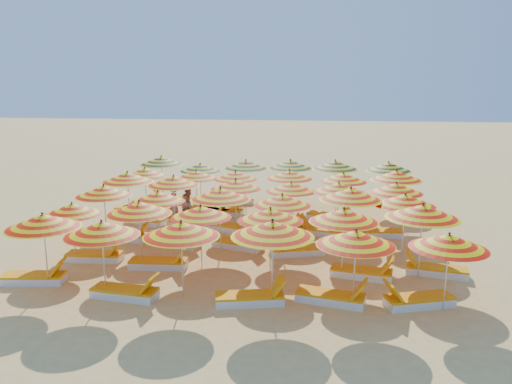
# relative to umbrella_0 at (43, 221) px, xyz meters

# --- Properties ---
(ground) EXTENTS (120.00, 120.00, 0.00)m
(ground) POSITION_rel_umbrella_0_xyz_m (4.95, 4.94, -1.83)
(ground) COLOR #EFC36A
(ground) RESTS_ON ground
(umbrella_0) EXTENTS (2.45, 2.45, 2.08)m
(umbrella_0) POSITION_rel_umbrella_0_xyz_m (0.00, 0.00, 0.00)
(umbrella_0) COLOR silver
(umbrella_0) RESTS_ON ground
(umbrella_1) EXTENTS (2.38, 2.38, 2.03)m
(umbrella_1) POSITION_rel_umbrella_0_xyz_m (1.78, -0.32, -0.04)
(umbrella_1) COLOR silver
(umbrella_1) RESTS_ON ground
(umbrella_2) EXTENTS (2.23, 2.23, 2.07)m
(umbrella_2) POSITION_rel_umbrella_0_xyz_m (3.82, -0.20, -0.01)
(umbrella_2) COLOR silver
(umbrella_2) RESTS_ON ground
(umbrella_3) EXTENTS (2.38, 2.38, 2.18)m
(umbrella_3) POSITION_rel_umbrella_0_xyz_m (6.11, -0.21, 0.09)
(umbrella_3) COLOR silver
(umbrella_3) RESTS_ON ground
(umbrella_4) EXTENTS (2.41, 2.41, 2.02)m
(umbrella_4) POSITION_rel_umbrella_0_xyz_m (8.11, -0.23, -0.05)
(umbrella_4) COLOR silver
(umbrella_4) RESTS_ON ground
(umbrella_5) EXTENTS (1.92, 1.92, 1.96)m
(umbrella_5) POSITION_rel_umbrella_0_xyz_m (10.29, -0.05, -0.11)
(umbrella_5) COLOR silver
(umbrella_5) RESTS_ON ground
(umbrella_6) EXTENTS (1.80, 1.80, 1.89)m
(umbrella_6) POSITION_rel_umbrella_0_xyz_m (-0.22, 1.96, -0.17)
(umbrella_6) COLOR silver
(umbrella_6) RESTS_ON ground
(umbrella_7) EXTENTS (2.55, 2.55, 2.05)m
(umbrella_7) POSITION_rel_umbrella_0_xyz_m (1.95, 1.85, -0.03)
(umbrella_7) COLOR silver
(umbrella_7) RESTS_ON ground
(umbrella_8) EXTENTS (2.35, 2.35, 1.94)m
(umbrella_8) POSITION_rel_umbrella_0_xyz_m (3.78, 1.98, -0.12)
(umbrella_8) COLOR silver
(umbrella_8) RESTS_ON ground
(umbrella_9) EXTENTS (2.22, 2.22, 1.99)m
(umbrella_9) POSITION_rel_umbrella_0_xyz_m (5.86, 1.74, -0.08)
(umbrella_9) COLOR silver
(umbrella_9) RESTS_ON ground
(umbrella_10) EXTENTS (2.34, 2.34, 2.06)m
(umbrella_10) POSITION_rel_umbrella_0_xyz_m (7.90, 1.72, -0.02)
(umbrella_10) COLOR silver
(umbrella_10) RESTS_ON ground
(umbrella_11) EXTENTS (2.07, 2.07, 2.18)m
(umbrella_11) POSITION_rel_umbrella_0_xyz_m (10.07, 2.04, 0.09)
(umbrella_11) COLOR silver
(umbrella_11) RESTS_ON ground
(umbrella_12) EXTENTS (2.01, 2.01, 2.05)m
(umbrella_12) POSITION_rel_umbrella_0_xyz_m (-0.11, 4.00, -0.03)
(umbrella_12) COLOR silver
(umbrella_12) RESTS_ON ground
(umbrella_13) EXTENTS (2.37, 2.37, 1.92)m
(umbrella_13) POSITION_rel_umbrella_0_xyz_m (1.85, 3.85, -0.14)
(umbrella_13) COLOR silver
(umbrella_13) RESTS_ON ground
(umbrella_14) EXTENTS (2.50, 2.50, 2.13)m
(umbrella_14) POSITION_rel_umbrella_0_xyz_m (4.00, 3.75, 0.04)
(umbrella_14) COLOR silver
(umbrella_14) RESTS_ON ground
(umbrella_15) EXTENTS (2.36, 2.36, 1.96)m
(umbrella_15) POSITION_rel_umbrella_0_xyz_m (6.03, 3.75, -0.10)
(umbrella_15) COLOR silver
(umbrella_15) RESTS_ON ground
(umbrella_16) EXTENTS (2.52, 2.52, 2.17)m
(umbrella_16) POSITION_rel_umbrella_0_xyz_m (8.21, 4.10, 0.08)
(umbrella_16) COLOR silver
(umbrella_16) RESTS_ON ground
(umbrella_17) EXTENTS (2.25, 2.25, 2.05)m
(umbrella_17) POSITION_rel_umbrella_0_xyz_m (9.89, 3.93, -0.03)
(umbrella_17) COLOR silver
(umbrella_17) RESTS_ON ground
(umbrella_18) EXTENTS (2.55, 2.55, 2.14)m
(umbrella_18) POSITION_rel_umbrella_0_xyz_m (-0.12, 6.15, 0.05)
(umbrella_18) COLOR silver
(umbrella_18) RESTS_ON ground
(umbrella_19) EXTENTS (2.42, 2.42, 2.07)m
(umbrella_19) POSITION_rel_umbrella_0_xyz_m (1.74, 6.02, -0.01)
(umbrella_19) COLOR silver
(umbrella_19) RESTS_ON ground
(umbrella_20) EXTENTS (2.39, 2.39, 1.98)m
(umbrella_20) POSITION_rel_umbrella_0_xyz_m (4.11, 6.03, -0.09)
(umbrella_20) COLOR silver
(umbrella_20) RESTS_ON ground
(umbrella_21) EXTENTS (2.04, 2.04, 1.95)m
(umbrella_21) POSITION_rel_umbrella_0_xyz_m (6.17, 5.94, -0.11)
(umbrella_21) COLOR silver
(umbrella_21) RESTS_ON ground
(umbrella_22) EXTENTS (2.35, 2.35, 1.99)m
(umbrella_22) POSITION_rel_umbrella_0_xyz_m (7.88, 5.90, -0.08)
(umbrella_22) COLOR silver
(umbrella_22) RESTS_ON ground
(umbrella_23) EXTENTS (2.12, 2.12, 2.01)m
(umbrella_23) POSITION_rel_umbrella_0_xyz_m (9.90, 5.98, -0.07)
(umbrella_23) COLOR silver
(umbrella_23) RESTS_ON ground
(umbrella_24) EXTENTS (2.34, 2.34, 2.01)m
(umbrella_24) POSITION_rel_umbrella_0_xyz_m (-0.08, 7.94, -0.06)
(umbrella_24) COLOR silver
(umbrella_24) RESTS_ON ground
(umbrella_25) EXTENTS (2.15, 2.15, 1.90)m
(umbrella_25) POSITION_rel_umbrella_0_xyz_m (2.04, 8.23, -0.16)
(umbrella_25) COLOR silver
(umbrella_25) RESTS_ON ground
(umbrella_26) EXTENTS (2.06, 2.06, 1.92)m
(umbrella_26) POSITION_rel_umbrella_0_xyz_m (3.72, 8.20, -0.14)
(umbrella_26) COLOR silver
(umbrella_26) RESTS_ON ground
(umbrella_27) EXTENTS (2.32, 2.32, 2.01)m
(umbrella_27) POSITION_rel_umbrella_0_xyz_m (5.96, 8.16, -0.06)
(umbrella_27) COLOR silver
(umbrella_27) RESTS_ON ground
(umbrella_28) EXTENTS (2.35, 2.35, 1.99)m
(umbrella_28) POSITION_rel_umbrella_0_xyz_m (8.12, 7.93, -0.08)
(umbrella_28) COLOR silver
(umbrella_28) RESTS_ON ground
(umbrella_29) EXTENTS (2.05, 2.05, 2.15)m
(umbrella_29) POSITION_rel_umbrella_0_xyz_m (10.15, 7.84, 0.06)
(umbrella_29) COLOR silver
(umbrella_29) RESTS_ON ground
(umbrella_30) EXTENTS (2.69, 2.69, 2.19)m
(umbrella_30) POSITION_rel_umbrella_0_xyz_m (-0.10, 10.19, 0.09)
(umbrella_30) COLOR silver
(umbrella_30) RESTS_ON ground
(umbrella_31) EXTENTS (2.38, 2.38, 1.92)m
(umbrella_31) POSITION_rel_umbrella_0_xyz_m (1.79, 9.95, -0.15)
(umbrella_31) COLOR silver
(umbrella_31) RESTS_ON ground
(umbrella_32) EXTENTS (2.08, 2.08, 2.11)m
(umbrella_32) POSITION_rel_umbrella_0_xyz_m (3.88, 9.98, 0.02)
(umbrella_32) COLOR silver
(umbrella_32) RESTS_ON ground
(umbrella_33) EXTENTS (2.41, 2.41, 2.14)m
(umbrella_33) POSITION_rel_umbrella_0_xyz_m (5.87, 10.13, 0.05)
(umbrella_33) COLOR silver
(umbrella_33) RESTS_ON ground
(umbrella_34) EXTENTS (2.42, 2.42, 2.16)m
(umbrella_34) POSITION_rel_umbrella_0_xyz_m (7.84, 10.09, 0.07)
(umbrella_34) COLOR silver
(umbrella_34) RESTS_ON ground
(umbrella_35) EXTENTS (2.56, 2.56, 2.12)m
(umbrella_35) POSITION_rel_umbrella_0_xyz_m (10.14, 10.19, 0.03)
(umbrella_35) COLOR silver
(umbrella_35) RESTS_ON ground
(lounger_0) EXTENTS (1.79, 0.81, 0.69)m
(lounger_0) POSITION_rel_umbrella_0_xyz_m (-0.50, 0.18, -1.68)
(lounger_0) COLOR white
(lounger_0) RESTS_ON ground
(lounger_1) EXTENTS (1.79, 0.78, 0.69)m
(lounger_1) POSITION_rel_umbrella_0_xyz_m (2.38, -0.43, -1.68)
(lounger_1) COLOR white
(lounger_1) RESTS_ON ground
(lounger_2) EXTENTS (1.82, 0.97, 0.69)m
(lounger_2) POSITION_rel_umbrella_0_xyz_m (5.61, -0.35, -1.68)
(lounger_2) COLOR white
(lounger_2) RESTS_ON ground
(lounger_3) EXTENTS (1.82, 0.93, 0.69)m
(lounger_3) POSITION_rel_umbrella_0_xyz_m (7.61, -0.03, -1.68)
(lounger_3) COLOR white
(lounger_3) RESTS_ON ground
(lounger_4) EXTENTS (1.83, 1.11, 0.69)m
(lounger_4) POSITION_rel_umbrella_0_xyz_m (9.69, 0.06, -1.68)
(lounger_4) COLOR white
(lounger_4) RESTS_ON ground
(lounger_5) EXTENTS (1.76, 0.67, 0.69)m
(lounger_5) POSITION_rel_umbrella_0_xyz_m (0.38, 2.10, -1.68)
(lounger_5) COLOR white
(lounger_5) RESTS_ON ground
(lounger_6) EXTENTS (1.77, 0.70, 0.69)m
(lounger_6) POSITION_rel_umbrella_0_xyz_m (2.55, 1.76, -1.68)
(lounger_6) COLOR white
(lounger_6) RESTS_ON ground
(lounger_7) EXTENTS (1.81, 0.89, 0.69)m
(lounger_7) POSITION_rel_umbrella_0_xyz_m (8.50, 1.77, -1.68)
(lounger_7) COLOR white
(lounger_7) RESTS_ON ground
(lounger_8) EXTENTS (1.81, 0.87, 0.69)m
(lounger_8) POSITION_rel_umbrella_0_xyz_m (10.57, 2.27, -1.68)
(lounger_8) COLOR white
(lounger_8) RESTS_ON ground
(lounger_9) EXTENTS (1.78, 0.76, 0.69)m
(lounger_9) POSITION_rel_umbrella_0_xyz_m (0.48, 4.21, -1.68)
(lounger_9) COLOR white
(lounger_9) RESTS_ON ground
(lounger_10) EXTENTS (1.83, 1.13, 0.69)m
(lounger_10) POSITION_rel_umbrella_0_xyz_m (2.45, 3.92, -1.68)
(lounger_10) COLOR white
(lounger_10) RESTS_ON ground
(lounger_11) EXTENTS (1.83, 1.06, 0.69)m
(lounger_11) POSITION_rel_umbrella_0_xyz_m (4.60, 3.86, -1.68)
(lounger_11) COLOR white
(lounger_11) RESTS_ON ground
(lounger_12) EXTENTS (1.83, 1.08, 0.69)m
(lounger_12) POSITION_rel_umbrella_0_xyz_m (6.53, 3.49, -1.68)
(lounger_12) COLOR white
(lounger_12) RESTS_ON ground
(lounger_13) EXTENTS (1.82, 1.23, 0.69)m
(lounger_13) POSITION_rel_umbrella_0_xyz_m (0.38, 6.37, -1.68)
(lounger_13) COLOR white
(lounger_13) RESTS_ON ground
(lounger_14) EXTENTS (1.80, 0.85, 0.69)m
(lounger_14) POSITION_rel_umbrella_0_xyz_m (2.24, 6.15, -1.68)
(lounger_14) COLOR white
(lounger_14) RESTS_ON ground
(lounger_15) EXTENTS (1.83, 1.06, 0.69)m
(lounger_15) POSITION_rel_umbrella_0_xyz_m (3.52, 5.88, -1.68)
(lounger_15) COLOR white
(lounger_15) RESTS_ON ground
(lounger_16) EXTENTS (1.76, 0.68, 0.69)m
(lounger_16) POSITION_rel_umbrella_0_xyz_m (5.67, 5.96, -1.68)
(lounger_16) COLOR white
(lounger_16) RESTS_ON ground
(lounger_17) EXTENTS (1.82, 1.01, 0.69)m
(lounger_17) POSITION_rel_umbrella_0_xyz_m (7.28, 5.77, -1.68)
(lounger_17) COLOR white
(lounger_17) RESTS_ON ground
(lounger_18) EXTENTS (1.78, 0.73, 0.69)m
(lounger_18) POSITION_rel_umbrella_0_xyz_m (9.30, 5.85, -1.68)
(lounger_18) COLOR white
(lounger_18) RESTS_ON ground
(lounger_19) EXTENTS (1.81, 0.87, 0.69)m
(lounger_19) POSITION_rel_umbrella_0_xyz_m (-0.59, 8.09, -1.68)
(lounger_19) COLOR white
(lounger_19) RESTS_ON ground
(lounger_20) EXTENTS (1.82, 1.01, 0.69)m
(lounger_20) POSITION_rel_umbrella_0_xyz_m (2.64, 8.06, -1.68)
(lounger_20) COLOR white
(lounger_20) RESTS_ON ground
(lounger_21) EXTENTS (1.79, 0.80, 0.69)m
(lounger_21) POSITION_rel_umbrella_0_xyz_m (3.22, 8.09, -1.68)
(lounger_21) COLOR white
(lounger_21) RESTS_ON ground
(lounger_22) EXTENTS (1.82, 1.21, 0.69)m
(lounger_22) POSITION_rel_umbrella_0_xyz_m (7.61, 7.80, -1.68)
(lounger_22) COLOR white
(lounger_22) RESTS_ON ground
(lounger_23) EXTENTS (1.78, 0.75, 0.69)m
(lounger_23) POSITION_rel_umbrella_0_xyz_m (0.40, 10.03, -1.68)
(lounger_23) COLOR white
(lounger_23) RESTS_ON ground
(lounger_24) EXTENTS (1.76, 0.67, 0.69)m
(lounger_24) POSITION_rel_umbrella_0_xyz_m (2.39, 9.79, -1.68)
(lounger_24) COLOR white
(lounger_24) RESTS_ON ground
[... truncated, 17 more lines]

